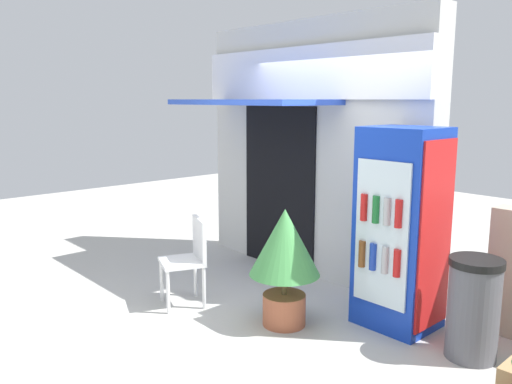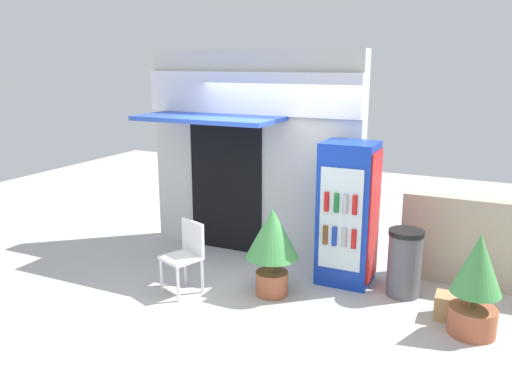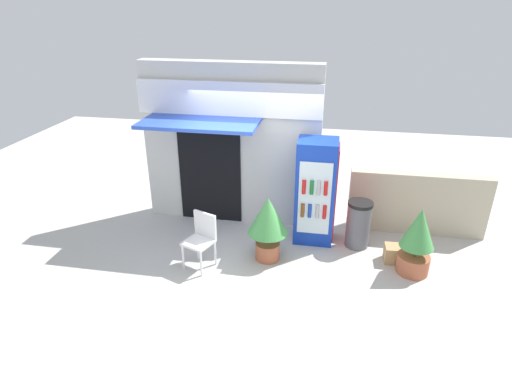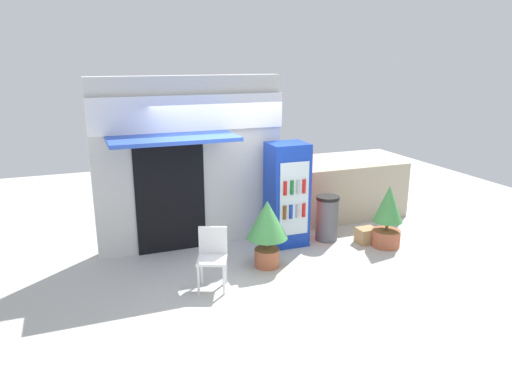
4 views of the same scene
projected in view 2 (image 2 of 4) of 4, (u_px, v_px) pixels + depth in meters
ground at (246, 292)px, 6.53m from camera, size 16.00×16.00×0.00m
storefront_building at (252, 151)px, 7.63m from camera, size 3.24×1.24×2.96m
drink_cooler at (348, 214)px, 6.64m from camera, size 0.68×0.64×1.83m
plastic_chair at (186, 251)px, 6.46m from camera, size 0.54×0.54×0.89m
potted_plant_near_shop at (272, 241)px, 6.31m from camera, size 0.65×0.65×1.10m
potted_plant_curbside at (476, 281)px, 5.39m from camera, size 0.51×0.51×1.11m
trash_bin at (404, 263)px, 6.36m from camera, size 0.42×0.42×0.83m
stone_boundary_wall at (501, 246)px, 6.49m from camera, size 2.40×0.24×1.14m
cardboard_box at (451, 307)px, 5.83m from camera, size 0.35×0.29×0.28m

